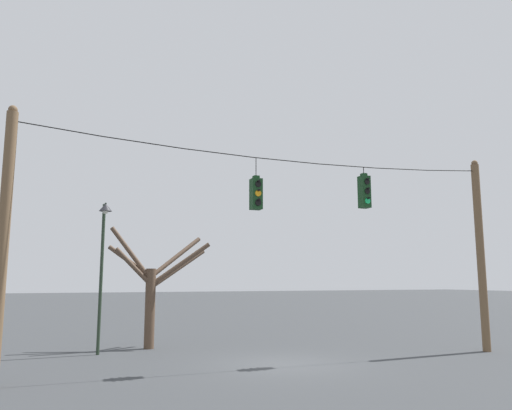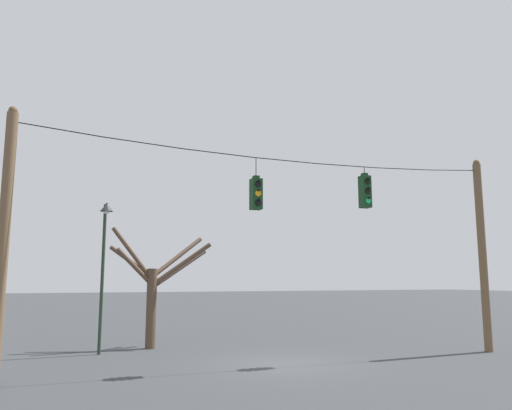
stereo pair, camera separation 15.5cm
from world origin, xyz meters
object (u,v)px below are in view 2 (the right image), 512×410
(traffic_light_near_left_pole, at_px, (365,191))
(traffic_light_near_right_pole, at_px, (256,194))
(street_lamp, at_px, (104,244))
(bare_tree, at_px, (156,285))
(utility_pole_left, at_px, (3,241))
(utility_pole_right, at_px, (482,253))

(traffic_light_near_left_pole, bearing_deg, traffic_light_near_right_pole, 180.00)
(street_lamp, distance_m, bare_tree, 2.92)
(traffic_light_near_right_pole, distance_m, bare_tree, 6.77)
(utility_pole_left, height_order, street_lamp, utility_pole_left)
(traffic_light_near_right_pole, height_order, bare_tree, traffic_light_near_right_pole)
(utility_pole_right, distance_m, bare_tree, 12.90)
(street_lamp, bearing_deg, traffic_light_near_right_pole, -46.48)
(traffic_light_near_right_pole, relative_size, street_lamp, 0.31)
(utility_pole_left, relative_size, street_lamp, 1.35)
(traffic_light_near_right_pole, bearing_deg, utility_pole_right, -0.00)
(utility_pole_left, xyz_separation_m, bare_tree, (5.11, 5.74, -1.20))
(traffic_light_near_left_pole, bearing_deg, bare_tree, 137.32)
(street_lamp, height_order, bare_tree, street_lamp)
(traffic_light_near_right_pole, bearing_deg, bare_tree, 109.87)
(utility_pole_left, bearing_deg, utility_pole_right, 0.00)
(utility_pole_right, height_order, street_lamp, utility_pole_right)
(traffic_light_near_left_pole, height_order, street_lamp, traffic_light_near_left_pole)
(utility_pole_right, distance_m, traffic_light_near_right_pole, 9.58)
(utility_pole_left, relative_size, bare_tree, 1.54)
(street_lamp, bearing_deg, bare_tree, 30.48)
(utility_pole_left, distance_m, traffic_light_near_right_pole, 7.39)
(utility_pole_left, height_order, traffic_light_near_left_pole, utility_pole_left)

